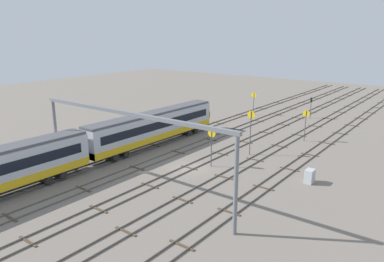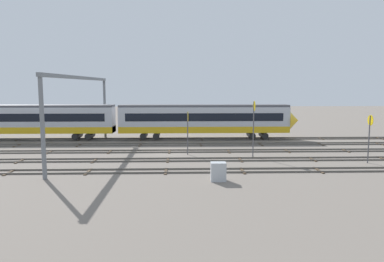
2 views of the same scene
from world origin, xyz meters
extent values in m
plane|color=slate|center=(0.00, 0.00, 0.00)|extent=(188.71, 188.71, 0.00)
cube|color=#59544C|center=(0.00, -10.69, 0.08)|extent=(172.71, 0.07, 0.16)
cube|color=#59544C|center=(0.00, -9.26, 0.08)|extent=(172.71, 0.07, 0.16)
cube|color=#473828|center=(-13.82, -9.98, 0.04)|extent=(0.24, 2.40, 0.08)
cube|color=#473828|center=(-6.91, -9.98, 0.04)|extent=(0.24, 2.40, 0.08)
cube|color=#473828|center=(0.00, -9.98, 0.04)|extent=(0.24, 2.40, 0.08)
cube|color=#473828|center=(6.91, -9.98, 0.04)|extent=(0.24, 2.40, 0.08)
cube|color=#473828|center=(13.82, -9.98, 0.04)|extent=(0.24, 2.40, 0.08)
cube|color=#59544C|center=(0.00, -5.71, 0.08)|extent=(172.71, 0.07, 0.16)
cube|color=#59544C|center=(0.00, -4.27, 0.08)|extent=(172.71, 0.07, 0.16)
cube|color=#473828|center=(-15.02, -4.99, 0.04)|extent=(0.24, 2.40, 0.08)
cube|color=#473828|center=(-7.51, -4.99, 0.04)|extent=(0.24, 2.40, 0.08)
cube|color=#473828|center=(0.00, -4.99, 0.04)|extent=(0.24, 2.40, 0.08)
cube|color=#473828|center=(7.51, -4.99, 0.04)|extent=(0.24, 2.40, 0.08)
cube|color=#473828|center=(15.02, -4.99, 0.04)|extent=(0.24, 2.40, 0.08)
cube|color=#473828|center=(22.53, -4.99, 0.04)|extent=(0.24, 2.40, 0.08)
cube|color=#59544C|center=(0.00, -0.72, 0.08)|extent=(172.71, 0.07, 0.16)
cube|color=#59544C|center=(0.00, 0.72, 0.08)|extent=(172.71, 0.07, 0.16)
cube|color=#473828|center=(-13.82, 0.00, 0.04)|extent=(0.24, 2.40, 0.08)
cube|color=#473828|center=(-6.91, 0.00, 0.04)|extent=(0.24, 2.40, 0.08)
cube|color=#473828|center=(0.00, 0.00, 0.04)|extent=(0.24, 2.40, 0.08)
cube|color=#473828|center=(6.91, 0.00, 0.04)|extent=(0.24, 2.40, 0.08)
cube|color=#473828|center=(13.82, 0.00, 0.04)|extent=(0.24, 2.40, 0.08)
cube|color=#473828|center=(20.72, 0.00, 0.04)|extent=(0.24, 2.40, 0.08)
cube|color=#59544C|center=(0.00, 4.27, 0.08)|extent=(172.71, 0.07, 0.16)
cube|color=#59544C|center=(0.00, 5.71, 0.08)|extent=(172.71, 0.07, 0.16)
cube|color=#473828|center=(-19.63, 4.99, 0.04)|extent=(0.24, 2.40, 0.08)
cube|color=#473828|center=(-11.78, 4.99, 0.04)|extent=(0.24, 2.40, 0.08)
cube|color=#473828|center=(-3.93, 4.99, 0.04)|extent=(0.24, 2.40, 0.08)
cube|color=#473828|center=(3.93, 4.99, 0.04)|extent=(0.24, 2.40, 0.08)
cube|color=#473828|center=(11.78, 4.99, 0.04)|extent=(0.24, 2.40, 0.08)
cube|color=#473828|center=(19.63, 4.99, 0.04)|extent=(0.24, 2.40, 0.08)
cube|color=#473828|center=(27.48, 4.99, 0.04)|extent=(0.24, 2.40, 0.08)
cube|color=#59544C|center=(0.00, 9.26, 0.08)|extent=(172.71, 0.07, 0.16)
cube|color=#59544C|center=(0.00, 10.69, 0.08)|extent=(172.71, 0.07, 0.16)
cube|color=#473828|center=(-21.59, 9.98, 0.04)|extent=(0.24, 2.40, 0.08)
cube|color=#473828|center=(-12.95, 9.98, 0.04)|extent=(0.24, 2.40, 0.08)
cube|color=#473828|center=(-4.32, 9.98, 0.04)|extent=(0.24, 2.40, 0.08)
cube|color=#473828|center=(4.32, 9.98, 0.04)|extent=(0.24, 2.40, 0.08)
cube|color=#473828|center=(12.95, 9.98, 0.04)|extent=(0.24, 2.40, 0.08)
cube|color=#473828|center=(21.59, 9.98, 0.04)|extent=(0.24, 2.40, 0.08)
cube|color=#473828|center=(30.22, 9.98, 0.04)|extent=(0.24, 2.40, 0.08)
cube|color=#B7BCC6|center=(4.65, 9.98, 2.86)|extent=(24.00, 2.90, 3.60)
cube|color=gold|center=(4.65, 9.98, 1.51)|extent=(24.00, 2.94, 0.90)
cube|color=#4C4C51|center=(4.65, 9.98, 4.81)|extent=(24.00, 2.50, 0.30)
cube|color=black|center=(4.65, 8.52, 3.29)|extent=(22.00, 0.04, 1.10)
cube|color=black|center=(4.65, 11.44, 3.29)|extent=(22.00, 0.04, 1.10)
cylinder|color=black|center=(-3.93, 9.98, 0.61)|extent=(0.90, 2.70, 0.90)
cylinder|color=black|center=(-2.13, 9.98, 0.61)|extent=(0.90, 2.70, 0.90)
cylinder|color=black|center=(11.43, 9.98, 0.61)|extent=(0.90, 2.70, 0.90)
cylinder|color=black|center=(13.23, 9.98, 0.61)|extent=(0.90, 2.70, 0.90)
cube|color=#B7BCC6|center=(-20.15, 9.98, 2.86)|extent=(24.00, 2.90, 3.60)
cube|color=gold|center=(-20.15, 9.98, 1.51)|extent=(24.00, 2.94, 0.90)
cube|color=#4C4C51|center=(-20.15, 9.98, 4.81)|extent=(24.00, 2.50, 0.30)
cube|color=black|center=(-20.15, 8.52, 3.29)|extent=(22.00, 0.04, 1.10)
cube|color=black|center=(-20.15, 11.44, 3.29)|extent=(22.00, 0.04, 1.10)
cylinder|color=black|center=(-13.37, 9.98, 0.61)|extent=(0.90, 2.70, 0.90)
cylinder|color=black|center=(-11.57, 9.98, 0.61)|extent=(0.90, 2.70, 0.90)
cone|color=gold|center=(17.45, 9.98, 2.68)|extent=(1.60, 3.24, 3.24)
cylinder|color=slate|center=(-9.86, -12.30, 4.17)|extent=(0.36, 0.36, 8.35)
cylinder|color=slate|center=(-9.86, 12.22, 4.17)|extent=(0.36, 0.36, 8.35)
cube|color=slate|center=(-9.86, -0.04, 8.52)|extent=(0.40, 25.12, 0.35)
cylinder|color=#4C4C51|center=(2.10, -1.82, 2.38)|extent=(0.12, 0.12, 4.75)
cylinder|color=yellow|center=(2.14, -1.82, 4.27)|extent=(0.05, 1.08, 1.08)
cube|color=black|center=(2.17, -1.82, 4.27)|extent=(0.02, 0.49, 0.12)
cylinder|color=#4C4C51|center=(9.13, -3.33, 2.99)|extent=(0.12, 0.12, 5.99)
cylinder|color=yellow|center=(9.17, -3.33, 5.50)|extent=(0.05, 1.08, 1.08)
cube|color=black|center=(9.20, -3.33, 5.50)|extent=(0.02, 0.49, 0.12)
cylinder|color=#4C4C51|center=(19.94, -6.83, 2.37)|extent=(0.12, 0.12, 4.74)
cylinder|color=yellow|center=(19.98, -6.83, 4.27)|extent=(0.05, 1.05, 1.05)
cube|color=black|center=(20.01, -6.83, 4.27)|extent=(0.02, 0.47, 0.12)
cube|color=#B2B7BC|center=(4.37, -13.33, 0.76)|extent=(1.22, 0.86, 1.53)
cube|color=#333333|center=(4.99, -13.33, 0.99)|extent=(0.02, 0.60, 0.24)
camera|label=1|loc=(-33.36, -25.83, 15.84)|focal=34.39mm
camera|label=2|loc=(1.40, -42.25, 7.65)|focal=34.44mm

